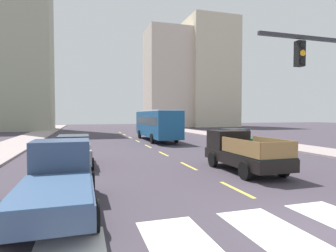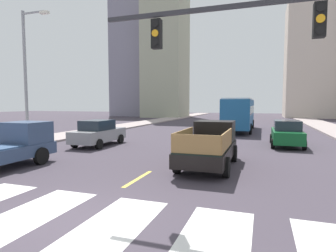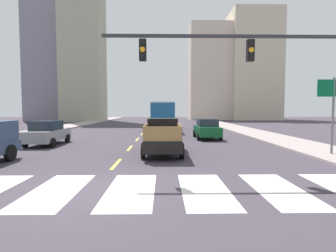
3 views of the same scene
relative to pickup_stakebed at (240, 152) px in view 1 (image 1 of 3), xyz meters
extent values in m
plane|color=#3E3741|center=(-2.15, -7.23, -0.94)|extent=(160.00, 160.00, 0.00)
cube|color=#9F8F8C|center=(9.49, 10.77, -0.86)|extent=(3.65, 110.00, 0.15)
cube|color=silver|center=(-3.31, -7.23, -0.93)|extent=(1.49, 3.78, 0.01)
cube|color=gold|center=(-2.15, -3.23, -0.93)|extent=(0.16, 2.40, 0.01)
cube|color=gold|center=(-2.15, 1.77, -0.93)|extent=(0.16, 2.40, 0.01)
cube|color=gold|center=(-2.15, 6.77, -0.93)|extent=(0.16, 2.40, 0.01)
cube|color=gold|center=(-2.15, 11.77, -0.93)|extent=(0.16, 2.40, 0.01)
cube|color=gold|center=(-2.15, 16.77, -0.93)|extent=(0.16, 2.40, 0.01)
cube|color=gold|center=(-2.15, 21.77, -0.93)|extent=(0.16, 2.40, 0.01)
cube|color=gold|center=(-2.15, 26.77, -0.93)|extent=(0.16, 2.40, 0.01)
cube|color=gold|center=(-2.15, 31.77, -0.93)|extent=(0.16, 2.40, 0.01)
cube|color=black|center=(0.00, -0.44, -0.26)|extent=(1.96, 5.20, 0.56)
cube|color=black|center=(0.00, 1.26, 0.52)|extent=(1.84, 1.60, 1.00)
cube|color=#19232D|center=(0.00, 1.70, 0.70)|extent=(1.72, 0.08, 0.56)
cube|color=black|center=(0.00, -1.39, 0.05)|extent=(1.84, 3.30, 0.06)
cylinder|color=black|center=(-0.98, 1.12, -0.54)|extent=(0.22, 0.80, 0.80)
cylinder|color=black|center=(0.98, 1.12, -0.54)|extent=(0.22, 0.80, 0.80)
cylinder|color=black|center=(-0.98, -2.00, -0.54)|extent=(0.22, 0.80, 0.80)
cylinder|color=black|center=(0.98, -2.00, -0.54)|extent=(0.22, 0.80, 0.80)
cube|color=olive|center=(-0.90, -1.39, 0.43)|extent=(0.06, 3.17, 0.70)
cube|color=olive|center=(0.90, -1.39, 0.43)|extent=(0.06, 3.17, 0.70)
cube|color=olive|center=(0.00, -2.97, 0.43)|extent=(1.80, 0.06, 0.70)
cube|color=#344667|center=(-8.40, -4.04, -0.26)|extent=(1.96, 5.20, 0.56)
cube|color=#344667|center=(-8.40, -2.34, 0.52)|extent=(1.84, 1.60, 1.00)
cube|color=#19232D|center=(-8.40, -1.90, 0.70)|extent=(1.72, 0.08, 0.56)
cube|color=#2F4A6F|center=(-8.40, -4.99, 0.05)|extent=(1.84, 3.30, 0.06)
cylinder|color=black|center=(-9.38, -2.48, -0.54)|extent=(0.22, 0.80, 0.80)
cylinder|color=black|center=(-7.42, -2.48, -0.54)|extent=(0.22, 0.80, 0.80)
cylinder|color=black|center=(-9.38, -5.60, -0.54)|extent=(0.22, 0.80, 0.80)
cylinder|color=black|center=(-7.42, -5.60, -0.54)|extent=(0.22, 0.80, 0.80)
cube|color=#1C5489|center=(-0.02, 16.85, 0.91)|extent=(2.50, 10.80, 2.70)
cube|color=#19232D|center=(-0.02, 16.85, 1.26)|extent=(2.52, 9.94, 0.80)
cube|color=silver|center=(-0.02, 16.85, 2.32)|extent=(2.40, 10.37, 0.12)
cylinder|color=black|center=(-1.27, 20.19, -0.44)|extent=(0.22, 1.00, 1.00)
cylinder|color=black|center=(1.23, 20.19, -0.44)|extent=(0.22, 1.00, 1.00)
cylinder|color=black|center=(-1.27, 13.88, -0.44)|extent=(0.22, 1.00, 1.00)
cylinder|color=black|center=(1.23, 13.88, -0.44)|extent=(0.22, 1.00, 1.00)
cube|color=#115728|center=(3.79, 7.27, -0.24)|extent=(1.80, 4.40, 0.76)
cube|color=#1E2833|center=(3.79, 7.12, 0.46)|extent=(1.58, 2.11, 0.64)
cylinder|color=black|center=(2.89, 8.63, -0.62)|extent=(0.22, 0.64, 0.64)
cylinder|color=black|center=(4.69, 8.63, -0.62)|extent=(0.22, 0.64, 0.64)
cylinder|color=black|center=(2.89, 5.90, -0.62)|extent=(0.22, 0.64, 0.64)
cylinder|color=black|center=(4.69, 5.90, -0.62)|extent=(0.22, 0.64, 0.64)
cube|color=gray|center=(-8.19, 3.48, -0.24)|extent=(1.80, 4.40, 0.76)
cube|color=#1E2833|center=(-8.19, 3.33, 0.46)|extent=(1.58, 2.11, 0.64)
cylinder|color=black|center=(-9.09, 4.85, -0.62)|extent=(0.22, 0.64, 0.64)
cylinder|color=black|center=(-7.29, 4.85, -0.62)|extent=(0.22, 0.64, 0.64)
cylinder|color=black|center=(-9.09, 2.12, -0.62)|extent=(0.22, 0.64, 0.64)
cylinder|color=black|center=(-7.29, 2.12, -0.62)|extent=(0.22, 0.64, 0.64)
cube|color=black|center=(-0.76, -4.82, 3.91)|extent=(0.28, 0.24, 0.84)
cylinder|color=black|center=(-0.76, -4.95, 4.17)|extent=(0.20, 0.04, 0.20)
cylinder|color=orange|center=(-0.76, -4.95, 3.91)|extent=(0.20, 0.04, 0.20)
cylinder|color=black|center=(-0.76, -4.95, 3.65)|extent=(0.20, 0.04, 0.20)
cube|color=#9FA188|center=(-17.15, 42.65, 16.60)|extent=(8.14, 8.51, 35.08)
cube|color=beige|center=(21.83, 49.68, 11.97)|extent=(11.51, 10.76, 25.81)
cube|color=beige|center=(12.29, 50.20, 10.42)|extent=(11.76, 9.25, 22.71)
camera|label=1|loc=(-7.65, -12.40, 1.89)|focal=29.59mm
camera|label=2|loc=(2.23, -12.56, 1.89)|focal=29.62mm
camera|label=3|loc=(0.04, -15.36, 1.60)|focal=28.25mm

